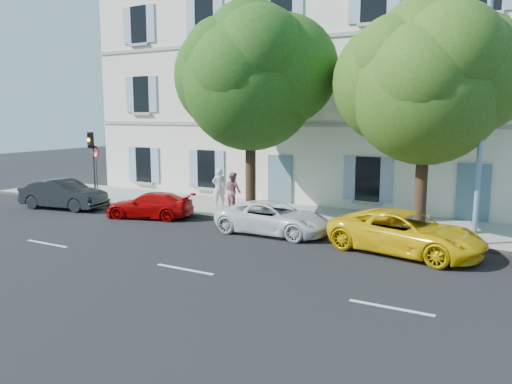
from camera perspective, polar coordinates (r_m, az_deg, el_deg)
The scene contains 15 objects.
ground at distance 18.09m, azimuth -0.41°, elevation -5.47°, with size 90.00×90.00×0.00m, color black.
sidewalk at distance 21.96m, azimuth 5.33°, elevation -2.75°, with size 36.00×4.50×0.15m, color #A09E96.
kerb at distance 20.03m, azimuth 2.81°, elevation -3.83°, with size 36.00×0.16×0.16m, color #9E998E.
building at distance 26.92m, azimuth 10.59°, elevation 11.96°, with size 28.00×7.00×12.00m, color white.
car_dark_sedan at distance 25.58m, azimuth -21.14°, elevation -0.23°, with size 1.48×4.25×1.40m, color black.
car_red_coupe at distance 22.26m, azimuth -12.06°, elevation -1.48°, with size 1.56×3.84×1.12m, color #AE0405.
car_white_coupe at distance 18.87m, azimuth 2.02°, elevation -2.97°, with size 2.03×4.39×1.22m, color white.
car_yellow_supercar at distance 16.93m, azimuth 16.73°, elevation -4.46°, with size 2.29×4.96×1.38m, color yellow.
tree_left at distance 21.13m, azimuth -0.64°, elevation 12.32°, with size 5.62×5.62×8.71m.
tree_right at distance 18.49m, azimuth 18.85°, elevation 11.00°, with size 5.23×5.23×8.06m.
traffic_light at distance 26.53m, azimuth -18.27°, elevation 4.46°, with size 0.28×0.39×3.45m.
road_sign at distance 26.57m, azimuth -17.83°, elevation 3.40°, with size 0.64×0.16×2.77m.
street_lamp at distance 17.70m, azimuth 24.55°, elevation 10.13°, with size 0.40×1.88×8.76m.
pedestrian_a at distance 23.66m, azimuth -4.24°, elevation 0.52°, with size 0.66×0.43×1.81m, color silver.
pedestrian_b at distance 22.69m, azimuth -2.64°, elevation 0.11°, with size 0.85×0.67×1.76m, color #B5737D.
Camera 1 is at (8.65, -15.24, 4.48)m, focal length 35.00 mm.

